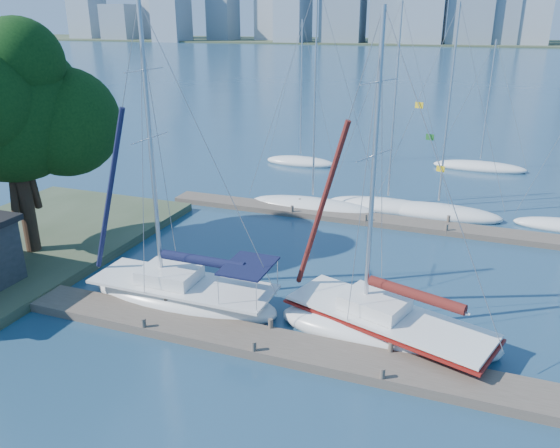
% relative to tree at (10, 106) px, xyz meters
% --- Properties ---
extents(ground, '(700.00, 700.00, 0.00)m').
position_rel_tree_xyz_m(ground, '(15.17, -3.77, -8.41)').
color(ground, navy).
rests_on(ground, ground).
extents(near_dock, '(26.00, 2.00, 0.40)m').
position_rel_tree_xyz_m(near_dock, '(15.17, -3.77, -8.21)').
color(near_dock, brown).
rests_on(near_dock, ground).
extents(far_dock, '(30.00, 1.80, 0.36)m').
position_rel_tree_xyz_m(far_dock, '(17.17, 12.23, -8.23)').
color(far_dock, brown).
rests_on(far_dock, ground).
extents(far_shore, '(800.00, 100.00, 1.50)m').
position_rel_tree_xyz_m(far_shore, '(15.17, 316.23, -8.41)').
color(far_shore, '#38472D').
rests_on(far_shore, ground).
extents(tree, '(9.93, 9.03, 12.68)m').
position_rel_tree_xyz_m(tree, '(0.00, 0.00, 0.00)').
color(tree, black).
rests_on(tree, ground).
extents(sailboat_navy, '(9.38, 3.10, 13.87)m').
position_rel_tree_xyz_m(sailboat_navy, '(10.35, -1.71, -7.40)').
color(sailboat_navy, white).
rests_on(sailboat_navy, ground).
extents(sailboat_maroon, '(9.69, 5.73, 13.62)m').
position_rel_tree_xyz_m(sailboat_maroon, '(19.73, -1.26, -7.41)').
color(sailboat_maroon, white).
rests_on(sailboat_maroon, ground).
extents(bg_boat_1, '(9.26, 4.55, 15.08)m').
position_rel_tree_xyz_m(bg_boat_1, '(12.01, 13.37, -8.13)').
color(bg_boat_1, white).
rests_on(bg_boat_1, ground).
extents(bg_boat_2, '(8.67, 3.60, 14.02)m').
position_rel_tree_xyz_m(bg_boat_2, '(16.93, 15.14, -8.14)').
color(bg_boat_2, white).
rests_on(bg_boat_2, ground).
extents(bg_boat_3, '(8.66, 3.63, 13.84)m').
position_rel_tree_xyz_m(bg_boat_3, '(20.34, 15.01, -8.13)').
color(bg_boat_3, white).
rests_on(bg_boat_3, ground).
extents(bg_boat_6, '(6.72, 3.08, 12.82)m').
position_rel_tree_xyz_m(bg_boat_6, '(7.22, 25.11, -8.14)').
color(bg_boat_6, white).
rests_on(bg_boat_6, ground).
extents(bg_boat_7, '(8.17, 5.15, 11.31)m').
position_rel_tree_xyz_m(bg_boat_7, '(22.70, 28.88, -8.17)').
color(bg_boat_7, white).
rests_on(bg_boat_7, ground).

